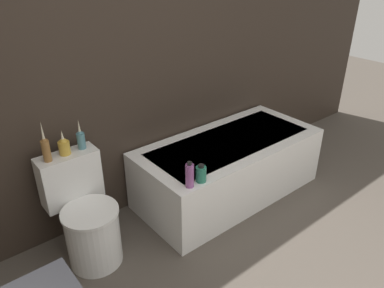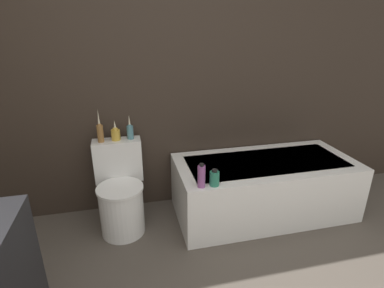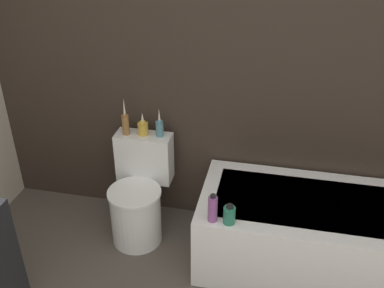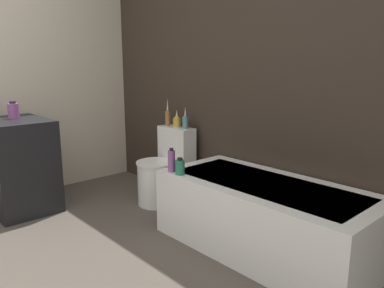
% 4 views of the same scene
% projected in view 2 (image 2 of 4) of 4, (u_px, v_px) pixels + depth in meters
% --- Properties ---
extents(wall_back_tiled, '(6.40, 0.06, 2.60)m').
position_uv_depth(wall_back_tiled, '(169.00, 67.00, 2.58)').
color(wall_back_tiled, '#332821').
rests_on(wall_back_tiled, ground_plane).
extents(bathtub, '(1.59, 0.74, 0.52)m').
position_uv_depth(bathtub, '(264.00, 186.00, 2.74)').
color(bathtub, white).
rests_on(bathtub, ground).
extents(toilet, '(0.40, 0.53, 0.73)m').
position_uv_depth(toilet, '(121.00, 194.00, 2.51)').
color(toilet, white).
rests_on(toilet, ground).
extents(vase_gold, '(0.05, 0.05, 0.28)m').
position_uv_depth(vase_gold, '(100.00, 132.00, 2.46)').
color(vase_gold, olive).
rests_on(vase_gold, toilet).
extents(vase_silver, '(0.08, 0.08, 0.17)m').
position_uv_depth(vase_silver, '(116.00, 133.00, 2.51)').
color(vase_silver, gold).
rests_on(vase_silver, toilet).
extents(vase_bronze, '(0.05, 0.05, 0.21)m').
position_uv_depth(vase_bronze, '(130.00, 131.00, 2.54)').
color(vase_bronze, teal).
rests_on(vase_bronze, toilet).
extents(shampoo_bottle_tall, '(0.06, 0.06, 0.19)m').
position_uv_depth(shampoo_bottle_tall, '(201.00, 176.00, 2.20)').
color(shampoo_bottle_tall, '#8C4C8C').
rests_on(shampoo_bottle_tall, bathtub).
extents(shampoo_bottle_short, '(0.07, 0.07, 0.13)m').
position_uv_depth(shampoo_bottle_short, '(214.00, 178.00, 2.23)').
color(shampoo_bottle_short, '#267259').
rests_on(shampoo_bottle_short, bathtub).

